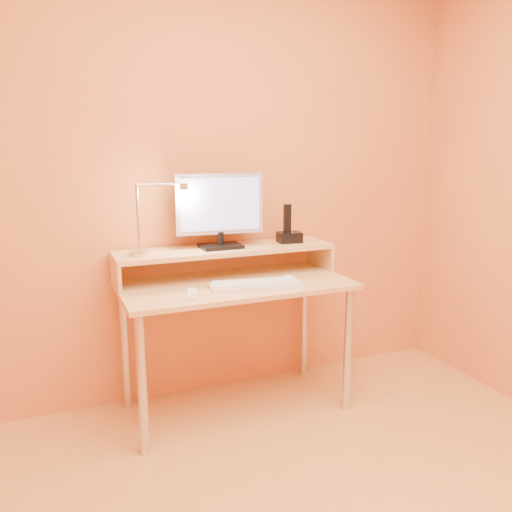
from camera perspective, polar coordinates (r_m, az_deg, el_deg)
name	(u,v)px	position (r m, az deg, el deg)	size (l,w,h in m)	color
wall_back	(214,177)	(2.95, -4.58, 8.60)	(3.00, 0.04, 2.50)	#DA9042
desk_leg_fl	(142,386)	(2.50, -12.36, -13.74)	(0.04, 0.04, 0.69)	silver
desk_leg_fr	(348,350)	(2.88, 10.04, -10.13)	(0.04, 0.04, 0.69)	silver
desk_leg_bl	(125,347)	(2.96, -14.16, -9.70)	(0.04, 0.04, 0.69)	silver
desk_leg_br	(304,322)	(3.28, 5.31, -7.18)	(0.04, 0.04, 0.69)	silver
desk_lower	(235,285)	(2.74, -2.30, -3.15)	(1.20, 0.60, 0.03)	tan
shelf_riser_left	(116,274)	(2.73, -15.16, -1.91)	(0.02, 0.30, 0.14)	tan
shelf_riser_right	(320,255)	(3.10, 7.00, 0.07)	(0.02, 0.30, 0.14)	tan
desk_shelf	(225,250)	(2.84, -3.38, 0.70)	(1.20, 0.30, 0.03)	tan
monitor_foot	(221,246)	(2.83, -3.90, 1.09)	(0.22, 0.16, 0.02)	black
monitor_neck	(221,238)	(2.82, -3.91, 1.97)	(0.04, 0.04, 0.07)	black
monitor_panel	(219,204)	(2.80, -4.03, 5.72)	(0.47, 0.04, 0.32)	#AEAEB5
monitor_back	(218,203)	(2.83, -4.18, 5.77)	(0.43, 0.01, 0.28)	black
monitor_screen	(221,204)	(2.79, -3.91, 5.68)	(0.43, 0.00, 0.28)	#9798D9
lamp_base	(140,253)	(2.69, -12.65, 0.34)	(0.10, 0.10, 0.03)	silver
lamp_post	(138,218)	(2.66, -12.82, 4.08)	(0.01, 0.01, 0.33)	silver
lamp_arm	(161,184)	(2.67, -10.43, 7.76)	(0.01, 0.01, 0.24)	silver
lamp_head	(184,186)	(2.70, -7.91, 7.57)	(0.04, 0.04, 0.03)	silver
lamp_bulb	(184,190)	(2.70, -7.90, 7.23)	(0.03, 0.03, 0.00)	#FFEAC6
phone_dock	(289,237)	(2.98, 3.69, 2.07)	(0.13, 0.10, 0.06)	black
phone_handset	(287,218)	(2.96, 3.45, 4.15)	(0.04, 0.03, 0.16)	black
phone_led	(301,238)	(2.96, 4.91, 1.97)	(0.01, 0.00, 0.04)	#1874FF
keyboard	(256,286)	(2.63, -0.05, -3.26)	(0.46, 0.15, 0.02)	silver
mouse	(289,279)	(2.74, 3.63, -2.50)	(0.06, 0.11, 0.04)	white
remote_control	(192,295)	(2.50, -7.04, -4.22)	(0.04, 0.16, 0.02)	silver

